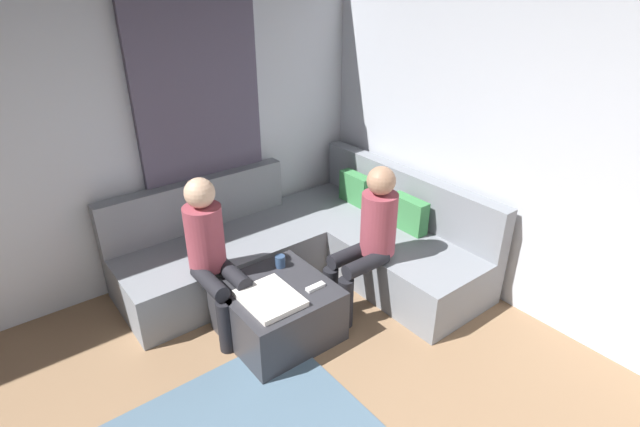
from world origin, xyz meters
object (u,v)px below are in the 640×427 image
object	(u,v)px
sectional_couch	(311,245)
ottoman	(278,311)
coffee_mug	(280,261)
person_on_couch_side	(212,251)
game_remote	(315,287)
person_on_couch_back	(369,235)

from	to	relation	value
sectional_couch	ottoman	distance (m)	0.89
coffee_mug	person_on_couch_side	size ratio (longest dim) A/B	0.08
sectional_couch	ottoman	world-z (taller)	sectional_couch
sectional_couch	ottoman	size ratio (longest dim) A/B	3.36
game_remote	person_on_couch_back	distance (m)	0.59
person_on_couch_back	person_on_couch_side	xyz separation A→B (m)	(-0.53, -1.07, 0.00)
sectional_couch	game_remote	world-z (taller)	sectional_couch
sectional_couch	person_on_couch_side	distance (m)	1.09
sectional_couch	person_on_couch_back	xyz separation A→B (m)	(0.68, 0.06, 0.38)
ottoman	sectional_couch	bearing A→B (deg)	126.74
coffee_mug	game_remote	bearing A→B (deg)	5.71
sectional_couch	person_on_couch_side	world-z (taller)	person_on_couch_side
sectional_couch	person_on_couch_back	bearing A→B (deg)	4.64
person_on_couch_back	person_on_couch_side	world-z (taller)	same
sectional_couch	coffee_mug	size ratio (longest dim) A/B	26.84
coffee_mug	person_on_couch_side	xyz separation A→B (m)	(-0.16, -0.48, 0.19)
sectional_couch	person_on_couch_back	distance (m)	0.78
sectional_couch	person_on_couch_side	size ratio (longest dim) A/B	2.12
ottoman	person_on_couch_side	xyz separation A→B (m)	(-0.38, -0.30, 0.45)
ottoman	person_on_couch_back	distance (m)	0.90
game_remote	coffee_mug	bearing A→B (deg)	-174.29
ottoman	coffee_mug	size ratio (longest dim) A/B	8.00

